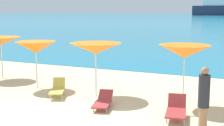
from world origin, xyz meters
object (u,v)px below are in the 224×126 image
lounge_chair_2 (176,110)px  umbrella_4 (96,49)px  umbrella_5 (185,52)px  lounge_chair_7 (58,89)px  lounge_chair_5 (103,101)px  beachgoer_1 (204,97)px  umbrella_3 (36,47)px  umbrella_2 (1,41)px

lounge_chair_2 → umbrella_4: bearing=147.1°
umbrella_5 → lounge_chair_7: bearing=-169.6°
lounge_chair_2 → lounge_chair_7: 5.06m
lounge_chair_5 → beachgoer_1: size_ratio=0.80×
umbrella_3 → lounge_chair_7: 2.46m
umbrella_3 → umbrella_5: 6.58m
umbrella_5 → beachgoer_1: bearing=-65.5°
umbrella_4 → beachgoer_1: bearing=-26.5°
umbrella_3 → beachgoer_1: 8.13m
lounge_chair_2 → lounge_chair_7: (-5.01, 0.71, 0.02)m
umbrella_3 → umbrella_5: bearing=-0.1°
umbrella_3 → beachgoer_1: size_ratio=1.11×
umbrella_2 → umbrella_4: 6.07m
lounge_chair_2 → beachgoer_1: 1.48m
beachgoer_1 → lounge_chair_7: bearing=-93.8°
lounge_chair_2 → umbrella_5: bearing=84.0°
beachgoer_1 → umbrella_3: bearing=-97.0°
lounge_chair_2 → lounge_chair_7: bearing=160.6°
umbrella_2 → beachgoer_1: umbrella_2 is taller
lounge_chair_7 → umbrella_4: bearing=2.0°
umbrella_3 → umbrella_4: 3.08m
lounge_chair_2 → beachgoer_1: size_ratio=0.78×
umbrella_2 → lounge_chair_7: 5.21m
umbrella_5 → lounge_chair_2: size_ratio=1.52×
umbrella_4 → lounge_chair_5: (1.02, -1.41, -1.69)m
umbrella_4 → lounge_chair_2: bearing=-21.6°
umbrella_4 → umbrella_5: (3.51, 0.16, 0.04)m
umbrella_5 → lounge_chair_5: 3.41m
lounge_chair_2 → umbrella_3: bearing=155.2°
umbrella_3 → lounge_chair_7: (1.72, -0.91, -1.50)m
lounge_chair_2 → lounge_chair_7: size_ratio=1.00×
umbrella_4 → lounge_chair_7: umbrella_4 is taller
umbrella_2 → beachgoer_1: 11.16m
umbrella_3 → lounge_chair_5: bearing=-21.1°
umbrella_2 → lounge_chair_5: size_ratio=1.42×
lounge_chair_5 → umbrella_3: bearing=144.5°
umbrella_3 → umbrella_4: umbrella_4 is taller
umbrella_5 → lounge_chair_2: umbrella_5 is taller
umbrella_5 → beachgoer_1: umbrella_5 is taller
umbrella_2 → beachgoer_1: (10.59, -3.41, -0.90)m
lounge_chair_2 → lounge_chair_5: lounge_chair_2 is taller
umbrella_4 → beachgoer_1: umbrella_4 is taller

